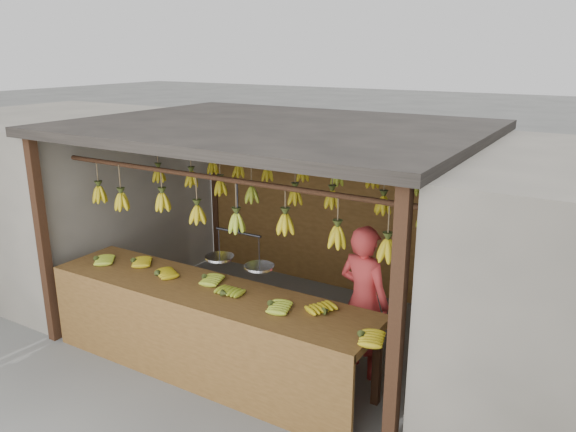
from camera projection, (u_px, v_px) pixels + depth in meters
The scene contains 8 objects.
ground at pixel (275, 328), 6.61m from camera, with size 80.00×80.00×0.00m, color #5B5B57.
stall at pixel (289, 158), 6.32m from camera, with size 4.30×3.30×2.40m.
neighbor_left at pixel (63, 194), 8.07m from camera, with size 3.00×3.00×2.30m, color slate.
counter at pixel (199, 311), 5.44m from camera, with size 3.62×0.81×0.96m.
hanging_bananas at pixel (275, 194), 6.15m from camera, with size 3.63×2.23×0.39m.
balance_scale at pixel (239, 258), 5.31m from camera, with size 0.74×0.28×0.80m.
vendor at pixel (364, 301), 5.51m from camera, with size 0.57×0.37×1.55m, color #BF3333.
bag_bundles at pixel (479, 245), 6.48m from camera, with size 0.08×0.26×1.22m.
Camera 1 is at (3.21, -5.02, 3.14)m, focal length 35.00 mm.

